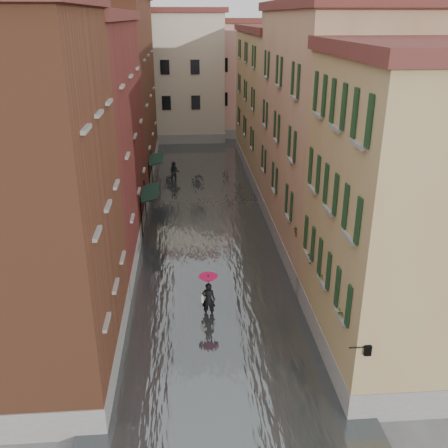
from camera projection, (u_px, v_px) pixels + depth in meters
name	position (u px, v px, depth m)	size (l,w,h in m)	color
ground	(217.00, 327.00, 22.06)	(120.00, 120.00, 0.00)	#504F52
floodwater	(205.00, 216.00, 33.98)	(10.00, 60.00, 0.20)	#484E50
building_left_near	(18.00, 211.00, 17.21)	(6.00, 8.00, 13.00)	brown
building_left_mid	(79.00, 143.00, 27.42)	(6.00, 14.00, 12.50)	maroon
building_left_far	(113.00, 91.00, 40.93)	(6.00, 16.00, 14.00)	brown
building_right_near	(408.00, 219.00, 18.51)	(6.00, 8.00, 11.50)	#A78256
building_right_mid	(329.00, 134.00, 28.34)	(6.00, 14.00, 13.00)	tan
building_right_far	(281.00, 104.00, 42.42)	(6.00, 16.00, 11.50)	#A78256
building_end_cream	(167.00, 78.00, 54.29)	(12.00, 9.00, 13.00)	#BCB296
building_end_pink	(246.00, 79.00, 56.97)	(10.00, 9.00, 12.00)	tan
awning_near	(150.00, 193.00, 31.12)	(1.09, 3.30, 2.80)	black
awning_far	(156.00, 160.00, 38.44)	(1.09, 3.30, 2.80)	black
wall_lantern	(367.00, 349.00, 15.69)	(0.71, 0.22, 0.35)	black
window_planters	(319.00, 260.00, 20.32)	(0.59, 8.16, 0.84)	brown
pedestrian_main	(208.00, 293.00, 22.39)	(0.88, 0.88, 2.06)	black
pedestrian_far	(174.00, 172.00, 40.80)	(0.85, 0.67, 1.76)	black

